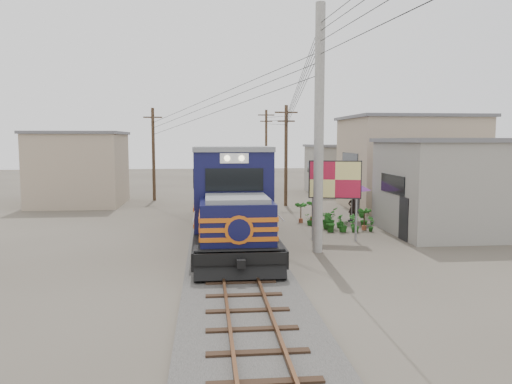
{
  "coord_description": "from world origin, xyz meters",
  "views": [
    {
      "loc": [
        -1.04,
        -20.38,
        4.62
      ],
      "look_at": [
        1.25,
        2.56,
        2.2
      ],
      "focal_mm": 35.0,
      "sensor_mm": 36.0,
      "label": 1
    }
  ],
  "objects": [
    {
      "name": "shophouse_mid",
      "position": [
        12.5,
        12.0,
        3.11
      ],
      "size": [
        8.4,
        7.35,
        6.2
      ],
      "color": "tan",
      "rests_on": "ground"
    },
    {
      "name": "power_lines",
      "position": [
        -0.14,
        8.49,
        7.56
      ],
      "size": [
        9.65,
        19.0,
        3.3
      ],
      "color": "black",
      "rests_on": "ground"
    },
    {
      "name": "market_umbrella",
      "position": [
        7.12,
        6.83,
        2.06
      ],
      "size": [
        2.7,
        2.7,
        2.35
      ],
      "rotation": [
        0.0,
        0.0,
        0.32
      ],
      "color": "black",
      "rests_on": "ground"
    },
    {
      "name": "shophouse_back",
      "position": [
        11.0,
        22.0,
        2.11
      ],
      "size": [
        6.3,
        6.3,
        4.2
      ],
      "color": "gray",
      "rests_on": "ground"
    },
    {
      "name": "locomotive",
      "position": [
        0.0,
        3.4,
        1.82
      ],
      "size": [
        3.13,
        17.03,
        4.22
      ],
      "color": "black",
      "rests_on": "ground"
    },
    {
      "name": "billboard",
      "position": [
        4.78,
        1.73,
        2.72
      ],
      "size": [
        2.33,
        0.74,
        3.69
      ],
      "rotation": [
        0.0,
        0.0,
        -0.27
      ],
      "color": "#99999E",
      "rests_on": "ground"
    },
    {
      "name": "ground",
      "position": [
        0.0,
        0.0,
        0.0
      ],
      "size": [
        120.0,
        120.0,
        0.0
      ],
      "primitive_type": "plane",
      "color": "#473F35",
      "rests_on": "ground"
    },
    {
      "name": "wooden_pole_far",
      "position": [
        4.8,
        28.0,
        3.93
      ],
      "size": [
        1.6,
        0.24,
        7.5
      ],
      "color": "#4C3826",
      "rests_on": "ground"
    },
    {
      "name": "track",
      "position": [
        0.0,
        10.0,
        0.26
      ],
      "size": [
        1.15,
        70.0,
        0.12
      ],
      "color": "#51331E",
      "rests_on": "ground"
    },
    {
      "name": "plant_nursery",
      "position": [
        5.57,
        4.49,
        0.46
      ],
      "size": [
        3.29,
        2.75,
        1.11
      ],
      "color": "#1D5618",
      "rests_on": "ground"
    },
    {
      "name": "shophouse_left",
      "position": [
        -10.0,
        16.0,
        2.61
      ],
      "size": [
        6.3,
        6.3,
        5.2
      ],
      "color": "tan",
      "rests_on": "ground"
    },
    {
      "name": "ballast",
      "position": [
        0.0,
        10.0,
        0.08
      ],
      "size": [
        3.6,
        70.0,
        0.16
      ],
      "primitive_type": "cube",
      "color": "#595651",
      "rests_on": "ground"
    },
    {
      "name": "wooden_pole_left",
      "position": [
        -5.0,
        18.0,
        3.68
      ],
      "size": [
        1.6,
        0.24,
        7.0
      ],
      "color": "#4C3826",
      "rests_on": "ground"
    },
    {
      "name": "wooden_pole_mid",
      "position": [
        4.5,
        14.0,
        3.68
      ],
      "size": [
        1.6,
        0.24,
        7.0
      ],
      "color": "#4C3826",
      "rests_on": "ground"
    },
    {
      "name": "utility_pole_main",
      "position": [
        3.5,
        -0.5,
        5.0
      ],
      "size": [
        0.4,
        0.4,
        10.0
      ],
      "color": "#9E9B93",
      "rests_on": "ground"
    },
    {
      "name": "shophouse_front",
      "position": [
        11.5,
        3.0,
        2.36
      ],
      "size": [
        7.35,
        6.3,
        4.7
      ],
      "color": "gray",
      "rests_on": "ground"
    },
    {
      "name": "vendor",
      "position": [
        7.26,
        7.09,
        0.76
      ],
      "size": [
        0.55,
        0.37,
        1.51
      ],
      "primitive_type": "imported",
      "rotation": [
        0.0,
        0.0,
        3.15
      ],
      "color": "black",
      "rests_on": "ground"
    }
  ]
}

